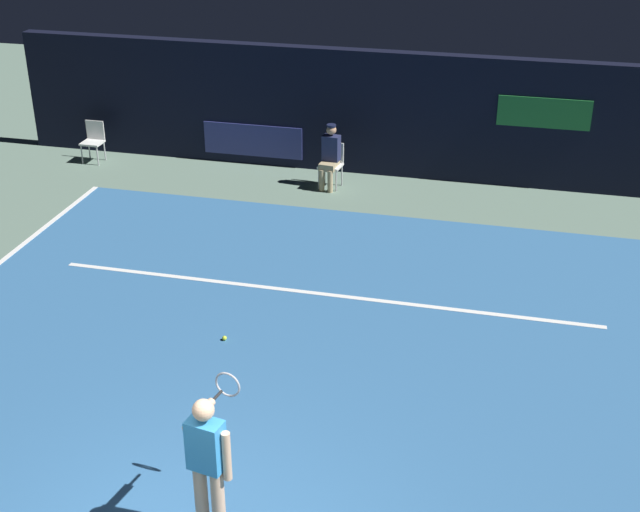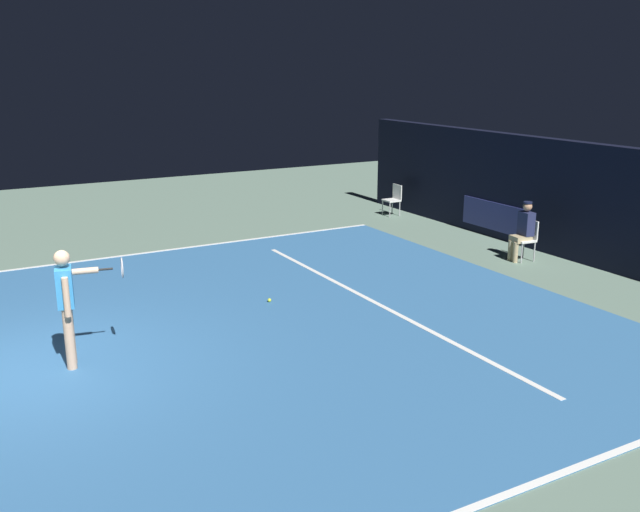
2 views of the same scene
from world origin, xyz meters
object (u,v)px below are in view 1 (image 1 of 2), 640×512
line_judge_on_chair (330,156)px  tennis_player (208,460)px  tennis_ball (224,338)px  courtside_chair_near (93,139)px

line_judge_on_chair → tennis_player: bearing=-84.0°
line_judge_on_chair → tennis_ball: bearing=-91.3°
line_judge_on_chair → tennis_ball: size_ratio=19.41×
tennis_ball → tennis_player: bearing=-72.4°
courtside_chair_near → line_judge_on_chair: bearing=-3.2°
tennis_player → line_judge_on_chair: size_ratio=1.31×
tennis_player → tennis_ball: 3.94m
tennis_player → courtside_chair_near: bearing=122.5°
tennis_player → courtside_chair_near: size_ratio=1.97×
courtside_chair_near → tennis_ball: bearing=-50.7°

